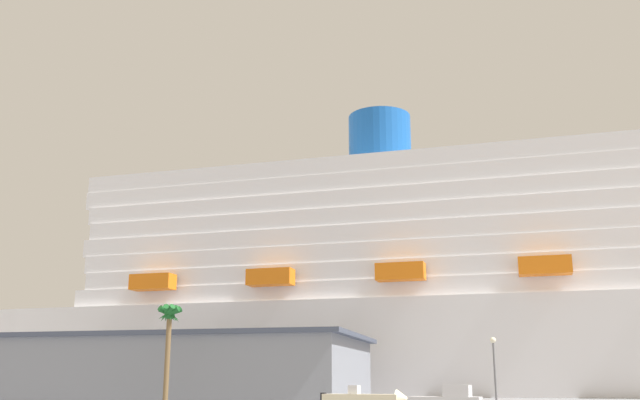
{
  "coord_description": "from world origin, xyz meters",
  "views": [
    {
      "loc": [
        25.3,
        -70.35,
        2.49
      ],
      "look_at": [
        -6.26,
        23.41,
        27.63
      ],
      "focal_mm": 40.07,
      "sensor_mm": 36.0,
      "label": 1
    }
  ],
  "objects": [
    {
      "name": "palm_tree",
      "position": [
        -16.68,
        1.13,
        8.78
      ],
      "size": [
        2.88,
        2.94,
        10.93
      ],
      "color": "brown",
      "rests_on": "ground_plane"
    },
    {
      "name": "street_lamp",
      "position": [
        18.87,
        0.51,
        4.38
      ],
      "size": [
        0.56,
        0.56,
        6.55
      ],
      "color": "slate",
      "rests_on": "ground_plane"
    },
    {
      "name": "pickup_truck",
      "position": [
        16.27,
        -11.85,
        1.04
      ],
      "size": [
        5.67,
        2.44,
        2.2
      ],
      "color": "silver",
      "rests_on": "ground_plane"
    },
    {
      "name": "cruise_ship",
      "position": [
        21.37,
        63.12,
        17.01
      ],
      "size": [
        234.58,
        44.49,
        60.95
      ],
      "color": "white",
      "rests_on": "ground_plane"
    },
    {
      "name": "small_boat_on_trailer",
      "position": [
        9.81,
        -11.62,
        0.96
      ],
      "size": [
        8.82,
        2.13,
        2.15
      ],
      "color": "#595960",
      "rests_on": "ground_plane"
    },
    {
      "name": "parked_car_yellow_taxi",
      "position": [
        -39.88,
        16.02,
        0.83
      ],
      "size": [
        4.82,
        2.13,
        1.58
      ],
      "color": "yellow",
      "rests_on": "ground_plane"
    },
    {
      "name": "ground_plane",
      "position": [
        0.0,
        30.0,
        0.0
      ],
      "size": [
        600.0,
        600.0,
        0.0
      ],
      "primitive_type": "plane",
      "color": "gray"
    },
    {
      "name": "terminal_building",
      "position": [
        -25.34,
        20.16,
        4.3
      ],
      "size": [
        52.75,
        32.68,
        8.55
      ],
      "color": "gray",
      "rests_on": "ground_plane"
    },
    {
      "name": "parked_car_blue_suv",
      "position": [
        -20.73,
        20.58,
        0.83
      ],
      "size": [
        4.35,
        2.1,
        1.58
      ],
      "color": "#264C99",
      "rests_on": "ground_plane"
    },
    {
      "name": "parked_car_red_hatchback",
      "position": [
        -7.27,
        19.63,
        0.83
      ],
      "size": [
        4.45,
        2.43,
        1.58
      ],
      "color": "red",
      "rests_on": "ground_plane"
    }
  ]
}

